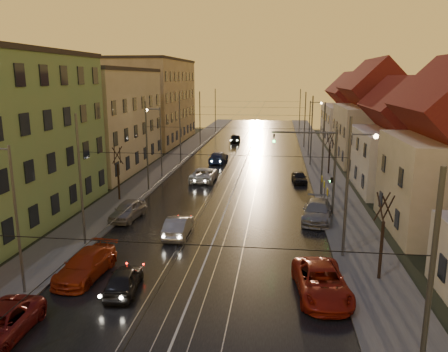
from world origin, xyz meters
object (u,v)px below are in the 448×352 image
at_px(driving_car_3, 218,157).
at_px(driving_car_2, 204,174).
at_px(driving_car_0, 124,280).
at_px(parked_right_1, 317,211).
at_px(street_lamp_0, 10,206).
at_px(street_lamp_3, 312,123).
at_px(street_lamp_2, 158,135).
at_px(traffic_light_mast, 323,161).
at_px(driving_car_1, 178,226).
at_px(parked_left_3, 128,210).
at_px(driving_car_4, 235,138).
at_px(parked_left_2, 86,265).
at_px(parked_right_2, 299,177).
at_px(street_lamp_1, 353,180).
at_px(parked_right_0, 321,282).

bearing_deg(driving_car_3, driving_car_2, 90.96).
distance_m(driving_car_0, parked_right_1, 17.50).
bearing_deg(street_lamp_0, street_lamp_3, 67.52).
relative_size(street_lamp_2, traffic_light_mast, 1.11).
height_order(driving_car_1, parked_left_3, parked_left_3).
height_order(driving_car_4, parked_left_3, driving_car_4).
xyz_separation_m(street_lamp_2, driving_car_4, (5.98, 28.71, -4.12)).
height_order(driving_car_1, parked_left_2, parked_left_2).
bearing_deg(street_lamp_3, traffic_light_mast, -92.27).
bearing_deg(parked_right_2, parked_left_3, -140.41).
bearing_deg(parked_right_2, traffic_light_mast, -89.30).
xyz_separation_m(driving_car_4, parked_left_3, (-4.48, -43.79, -0.01)).
xyz_separation_m(driving_car_1, driving_car_3, (-0.86, 27.87, 0.03)).
distance_m(parked_left_3, parked_right_1, 15.27).
distance_m(street_lamp_3, driving_car_3, 14.77).
distance_m(traffic_light_mast, driving_car_0, 19.42).
bearing_deg(driving_car_3, street_lamp_3, -151.33).
bearing_deg(street_lamp_1, driving_car_2, 124.33).
relative_size(street_lamp_0, driving_car_2, 1.45).
xyz_separation_m(street_lamp_2, driving_car_2, (5.42, -1.27, -4.12)).
distance_m(street_lamp_2, parked_left_2, 26.04).
bearing_deg(driving_car_1, street_lamp_1, 170.84).
relative_size(traffic_light_mast, driving_car_4, 1.61).
bearing_deg(driving_car_1, parked_right_2, -119.14).
relative_size(driving_car_1, parked_left_2, 0.87).
relative_size(parked_right_1, parked_right_2, 1.51).
bearing_deg(traffic_light_mast, parked_left_3, -168.82).
bearing_deg(driving_car_3, traffic_light_mast, 119.85).
xyz_separation_m(parked_left_2, parked_right_0, (13.24, -0.62, 0.04)).
distance_m(driving_car_1, parked_left_3, 5.87).
relative_size(driving_car_1, driving_car_4, 0.99).
bearing_deg(driving_car_2, parked_left_3, 74.92).
relative_size(driving_car_2, parked_right_1, 1.02).
bearing_deg(driving_car_4, driving_car_2, 83.97).
bearing_deg(parked_left_3, street_lamp_2, 101.30).
distance_m(driving_car_2, parked_right_0, 27.04).
height_order(street_lamp_3, parked_right_0, street_lamp_3).
relative_size(driving_car_0, parked_right_1, 0.72).
height_order(traffic_light_mast, parked_right_1, traffic_light_mast).
relative_size(driving_car_1, driving_car_3, 0.85).
distance_m(driving_car_0, parked_right_2, 28.33).
bearing_deg(driving_car_4, parked_right_2, 103.64).
height_order(street_lamp_0, driving_car_4, street_lamp_0).
distance_m(street_lamp_1, parked_right_1, 7.72).
height_order(driving_car_4, parked_left_2, driving_car_4).
height_order(parked_right_0, parked_right_1, parked_right_1).
height_order(street_lamp_2, parked_right_0, street_lamp_2).
xyz_separation_m(street_lamp_0, street_lamp_1, (18.21, 8.00, 0.00)).
xyz_separation_m(parked_left_2, parked_left_3, (-1.14, 10.49, 0.02)).
distance_m(street_lamp_2, street_lamp_3, 24.24).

